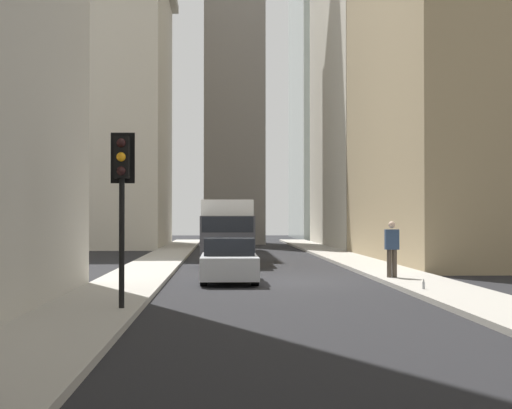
# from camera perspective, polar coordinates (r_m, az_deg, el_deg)

# --- Properties ---
(ground_plane) EXTENTS (135.00, 135.00, 0.00)m
(ground_plane) POSITION_cam_1_polar(r_m,az_deg,el_deg) (26.44, 1.15, -5.42)
(ground_plane) COLOR black
(sidewalk_right) EXTENTS (90.00, 2.20, 0.14)m
(sidewalk_right) POSITION_cam_1_polar(r_m,az_deg,el_deg) (26.54, -8.63, -5.25)
(sidewalk_right) COLOR #A8A399
(sidewalk_right) RESTS_ON ground_plane
(sidewalk_left) EXTENTS (90.00, 2.20, 0.14)m
(sidewalk_left) POSITION_cam_1_polar(r_m,az_deg,el_deg) (27.09, 10.74, -5.15)
(sidewalk_left) COLOR #A8A399
(sidewalk_left) RESTS_ON ground_plane
(building_left_midfar) EXTENTS (18.07, 10.50, 21.07)m
(building_left_midfar) POSITION_cam_1_polar(r_m,az_deg,el_deg) (40.68, 15.44, 11.14)
(building_left_midfar) COLOR #9E8966
(building_left_midfar) RESTS_ON ground_plane
(building_left_far) EXTENTS (19.57, 10.50, 28.71)m
(building_left_far) POSITION_cam_1_polar(r_m,az_deg,el_deg) (59.49, 9.69, 11.03)
(building_left_far) COLOR beige
(building_left_far) RESTS_ON ground_plane
(building_right_far) EXTENTS (14.38, 10.50, 21.16)m
(building_right_far) POSITION_cam_1_polar(r_m,az_deg,el_deg) (59.28, -11.16, 7.37)
(building_right_far) COLOR beige
(building_right_far) RESTS_ON ground_plane
(delivery_truck) EXTENTS (6.46, 2.25, 2.84)m
(delivery_truck) POSITION_cam_1_polar(r_m,az_deg,el_deg) (36.16, -2.03, -1.89)
(delivery_truck) COLOR silver
(delivery_truck) RESTS_ON ground_plane
(sedan_silver) EXTENTS (4.30, 1.78, 1.42)m
(sedan_silver) POSITION_cam_1_polar(r_m,az_deg,el_deg) (26.23, -1.89, -4.01)
(sedan_silver) COLOR #B7BABF
(sedan_silver) RESTS_ON ground_plane
(traffic_light_foreground) EXTENTS (0.43, 0.52, 3.79)m
(traffic_light_foreground) POSITION_cam_1_polar(r_m,az_deg,el_deg) (17.78, -9.35, 1.80)
(traffic_light_foreground) COLOR black
(traffic_light_foreground) RESTS_ON sidewalk_right
(pedestrian) EXTENTS (0.26, 0.44, 1.81)m
(pedestrian) POSITION_cam_1_polar(r_m,az_deg,el_deg) (26.82, 9.47, -2.92)
(pedestrian) COLOR #473D33
(pedestrian) RESTS_ON sidewalk_left
(discarded_bottle) EXTENTS (0.07, 0.07, 0.27)m
(discarded_bottle) POSITION_cam_1_polar(r_m,az_deg,el_deg) (22.64, 11.63, -5.54)
(discarded_bottle) COLOR #999EA3
(discarded_bottle) RESTS_ON sidewalk_left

